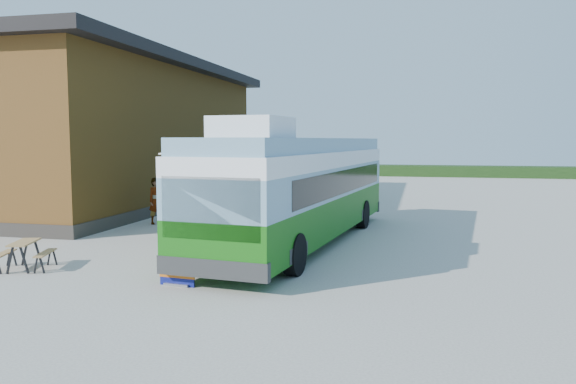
% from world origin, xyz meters
% --- Properties ---
extents(ground, '(100.00, 100.00, 0.00)m').
position_xyz_m(ground, '(0.00, 0.00, 0.00)').
color(ground, '#BCB7AD').
rests_on(ground, ground).
extents(barn, '(9.60, 21.20, 7.50)m').
position_xyz_m(barn, '(-10.50, 10.00, 3.59)').
color(barn, brown).
rests_on(barn, ground).
extents(hedge, '(40.00, 3.00, 1.00)m').
position_xyz_m(hedge, '(8.00, 38.00, 0.50)').
color(hedge, '#264419').
rests_on(hedge, ground).
extents(bus, '(4.24, 13.36, 4.04)m').
position_xyz_m(bus, '(1.29, 1.19, 1.93)').
color(bus, '#1E7713').
rests_on(bus, ground).
extents(awning, '(3.54, 5.13, 0.56)m').
position_xyz_m(awning, '(-0.92, 1.31, 2.93)').
color(awning, white).
rests_on(awning, ground).
extents(banner, '(0.93, 0.25, 2.14)m').
position_xyz_m(banner, '(-0.43, -4.86, 0.88)').
color(banner, navy).
rests_on(banner, ground).
extents(picnic_table, '(1.62, 1.52, 0.75)m').
position_xyz_m(picnic_table, '(-5.08, -4.22, 0.56)').
color(picnic_table, '#A7864F').
rests_on(picnic_table, ground).
extents(person_a, '(0.76, 0.83, 1.90)m').
position_xyz_m(person_a, '(-5.38, 4.08, 0.95)').
color(person_a, '#999999').
rests_on(person_a, ground).
extents(person_b, '(0.81, 0.94, 1.69)m').
position_xyz_m(person_b, '(-1.17, 2.08, 0.85)').
color(person_b, '#999999').
rests_on(person_b, ground).
extents(slurry_tanker, '(2.65, 6.92, 2.57)m').
position_xyz_m(slurry_tanker, '(-0.09, 16.96, 1.48)').
color(slurry_tanker, '#198E31').
rests_on(slurry_tanker, ground).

